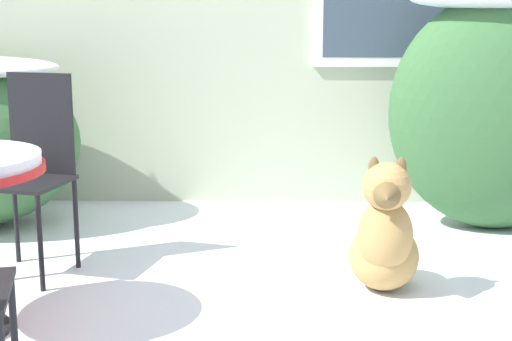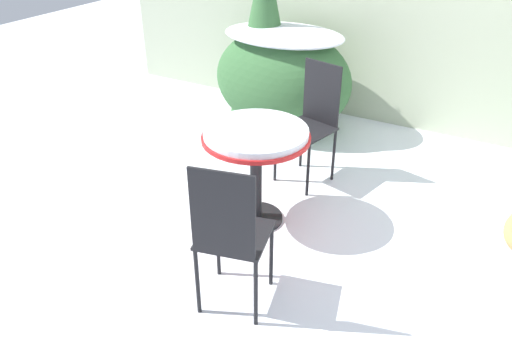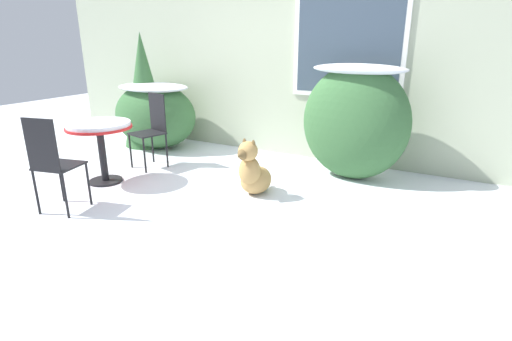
% 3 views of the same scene
% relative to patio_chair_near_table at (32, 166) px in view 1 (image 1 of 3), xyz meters
% --- Properties ---
extents(ground_plane, '(16.00, 16.00, 0.00)m').
position_rel_patio_chair_near_table_xyz_m(ground_plane, '(1.09, -0.77, -0.53)').
color(ground_plane, white).
extents(shrub_middle, '(1.29, 0.69, 1.38)m').
position_rel_patio_chair_near_table_xyz_m(shrub_middle, '(2.47, 0.82, 0.19)').
color(shrub_middle, '#386638').
rests_on(shrub_middle, ground_plane).
extents(patio_chair_near_table, '(0.46, 0.46, 0.97)m').
position_rel_patio_chair_near_table_xyz_m(patio_chair_near_table, '(0.00, 0.00, 0.00)').
color(patio_chair_near_table, black).
rests_on(patio_chair_near_table, ground_plane).
extents(dog, '(0.37, 0.61, 0.65)m').
position_rel_patio_chair_near_table_xyz_m(dog, '(1.67, -0.25, -0.29)').
color(dog, tan).
rests_on(dog, ground_plane).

